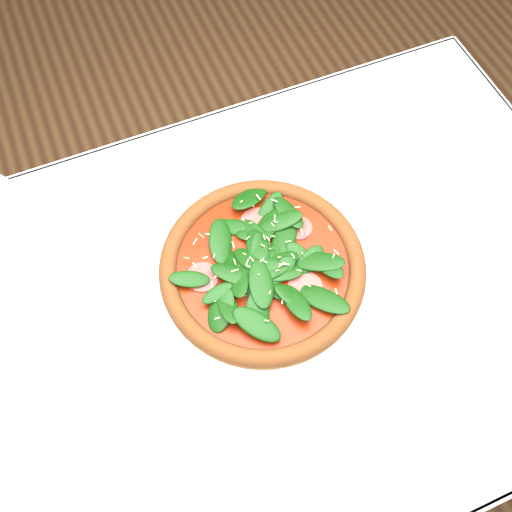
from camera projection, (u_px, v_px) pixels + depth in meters
name	position (u px, v px, depth m)	size (l,w,h in m)	color
ground	(262.00, 405.00, 1.59)	(6.00, 6.00, 0.00)	brown
dining_table	(266.00, 322.00, 1.01)	(1.21, 0.81, 0.75)	white
plate	(262.00, 272.00, 0.94)	(0.39, 0.39, 0.02)	white
pizza	(263.00, 266.00, 0.92)	(0.42, 0.42, 0.04)	olive
napkin	(145.00, 419.00, 0.83)	(0.15, 0.07, 0.01)	white
fork	(142.00, 400.00, 0.83)	(0.04, 0.14, 0.00)	silver
saucer_far	(432.00, 72.00, 1.15)	(0.12, 0.12, 0.01)	white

